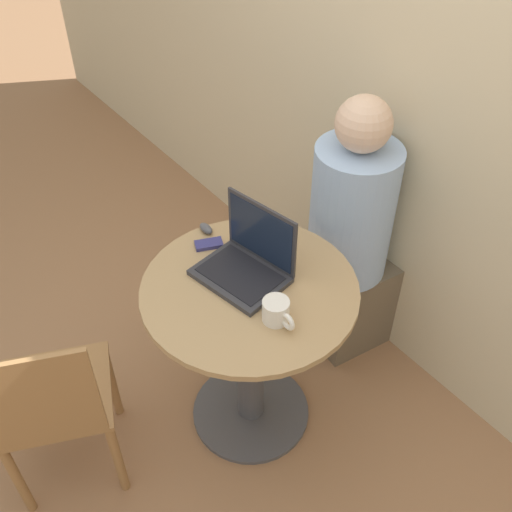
# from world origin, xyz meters

# --- Properties ---
(ground_plane) EXTENTS (12.00, 12.00, 0.00)m
(ground_plane) POSITION_xyz_m (0.00, 0.00, 0.00)
(ground_plane) COLOR #9E704C
(back_wall) EXTENTS (7.00, 0.05, 2.60)m
(back_wall) POSITION_xyz_m (0.00, 0.81, 1.30)
(back_wall) COLOR beige
(back_wall) RESTS_ON ground_plane
(round_table) EXTENTS (0.78, 0.78, 0.77)m
(round_table) POSITION_xyz_m (0.00, 0.00, 0.51)
(round_table) COLOR #4C4C51
(round_table) RESTS_ON ground_plane
(laptop) EXTENTS (0.35, 0.29, 0.26)m
(laptop) POSITION_xyz_m (-0.06, 0.04, 0.83)
(laptop) COLOR #2D2D33
(laptop) RESTS_ON round_table
(cell_phone) EXTENTS (0.09, 0.12, 0.02)m
(cell_phone) POSITION_xyz_m (-0.27, 0.01, 0.78)
(cell_phone) COLOR navy
(cell_phone) RESTS_ON round_table
(computer_mouse) EXTENTS (0.07, 0.04, 0.03)m
(computer_mouse) POSITION_xyz_m (-0.35, 0.05, 0.79)
(computer_mouse) COLOR #4C4C51
(computer_mouse) RESTS_ON round_table
(coffee_cup) EXTENTS (0.14, 0.09, 0.08)m
(coffee_cup) POSITION_xyz_m (0.18, -0.02, 0.81)
(coffee_cup) COLOR white
(coffee_cup) RESTS_ON round_table
(chair_empty) EXTENTS (0.53, 0.53, 0.86)m
(chair_empty) POSITION_xyz_m (-0.20, -0.72, 0.45)
(chair_empty) COLOR #9E7042
(chair_empty) RESTS_ON ground_plane
(person_seated) EXTENTS (0.38, 0.55, 1.27)m
(person_seated) POSITION_xyz_m (-0.10, 0.66, 0.54)
(person_seated) COLOR brown
(person_seated) RESTS_ON ground_plane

